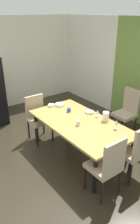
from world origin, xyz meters
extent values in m
cube|color=#2B2519|center=(0.00, 0.00, -0.01)|extent=(5.60, 5.38, 0.02)
cube|color=silver|center=(-1.73, 2.64, 1.25)|extent=(2.14, 0.10, 2.50)
cube|color=#AE8C46|center=(0.42, 0.56, 0.71)|extent=(2.03, 1.07, 0.04)
cylinder|color=black|center=(-0.49, 0.99, 0.35)|extent=(0.07, 0.07, 0.69)
cylinder|color=black|center=(1.34, 0.99, 0.35)|extent=(0.07, 0.07, 0.69)
cylinder|color=black|center=(-0.49, 0.12, 0.35)|extent=(0.07, 0.07, 0.69)
cylinder|color=black|center=(1.34, 0.12, 0.35)|extent=(0.07, 0.07, 0.69)
cube|color=tan|center=(1.38, 0.24, 0.47)|extent=(0.44, 0.44, 0.07)
cube|color=tan|center=(1.58, 0.24, 0.74)|extent=(0.05, 0.42, 0.54)
cylinder|color=black|center=(1.19, 0.05, 0.22)|extent=(0.04, 0.04, 0.44)
cylinder|color=black|center=(1.19, 0.43, 0.22)|extent=(0.04, 0.04, 0.44)
cylinder|color=black|center=(1.57, 0.05, 0.22)|extent=(0.04, 0.04, 0.44)
cylinder|color=black|center=(1.57, 0.43, 0.22)|extent=(0.04, 0.04, 0.44)
cube|color=tan|center=(-0.53, 0.24, 0.47)|extent=(0.44, 0.44, 0.07)
cube|color=tan|center=(-0.73, 0.24, 0.72)|extent=(0.05, 0.42, 0.50)
cylinder|color=black|center=(-0.34, 0.43, 0.22)|extent=(0.04, 0.04, 0.44)
cylinder|color=black|center=(-0.34, 0.05, 0.22)|extent=(0.04, 0.04, 0.44)
cylinder|color=black|center=(-0.72, 0.43, 0.22)|extent=(0.04, 0.04, 0.44)
cylinder|color=black|center=(-0.72, 0.05, 0.22)|extent=(0.04, 0.04, 0.44)
cube|color=tan|center=(1.38, 0.88, 0.47)|extent=(0.44, 0.44, 0.07)
cylinder|color=black|center=(1.19, 0.69, 0.22)|extent=(0.04, 0.04, 0.44)
cylinder|color=black|center=(1.19, 1.07, 0.22)|extent=(0.04, 0.04, 0.44)
cylinder|color=black|center=(1.57, 0.69, 0.22)|extent=(0.04, 0.04, 0.44)
cube|color=tan|center=(0.39, 1.89, 0.47)|extent=(0.44, 0.44, 0.07)
cube|color=tan|center=(0.39, 2.09, 0.76)|extent=(0.42, 0.05, 0.58)
cylinder|color=black|center=(0.58, 1.70, 0.22)|extent=(0.04, 0.04, 0.44)
cylinder|color=black|center=(0.20, 1.70, 0.22)|extent=(0.04, 0.04, 0.44)
cylinder|color=black|center=(0.58, 2.08, 0.22)|extent=(0.04, 0.04, 0.44)
cylinder|color=black|center=(0.20, 2.08, 0.22)|extent=(0.04, 0.04, 0.44)
cylinder|color=silver|center=(0.46, 0.98, 0.74)|extent=(0.06, 0.06, 0.00)
cylinder|color=silver|center=(0.46, 0.98, 0.77)|extent=(0.01, 0.01, 0.07)
cone|color=silver|center=(0.46, 0.98, 0.84)|extent=(0.06, 0.06, 0.06)
cylinder|color=silver|center=(1.01, 0.90, 0.74)|extent=(0.06, 0.06, 0.00)
cylinder|color=silver|center=(1.01, 0.90, 0.78)|extent=(0.01, 0.01, 0.08)
cone|color=silver|center=(1.01, 0.90, 0.86)|extent=(0.07, 0.07, 0.08)
cylinder|color=beige|center=(0.24, 0.96, 0.75)|extent=(0.17, 0.17, 0.04)
cylinder|color=white|center=(-0.42, 0.69, 0.76)|extent=(0.19, 0.19, 0.05)
cylinder|color=white|center=(-0.50, 0.52, 0.76)|extent=(0.14, 0.14, 0.05)
cylinder|color=beige|center=(0.51, 0.45, 0.78)|extent=(0.07, 0.07, 0.09)
cylinder|color=#264E93|center=(-0.05, 0.66, 0.77)|extent=(0.08, 0.08, 0.08)
cylinder|color=white|center=(0.67, 0.98, 0.82)|extent=(0.12, 0.12, 0.17)
cone|color=white|center=(0.73, 0.98, 0.89)|extent=(0.04, 0.04, 0.03)
camera|label=1|loc=(3.18, -1.74, 2.62)|focal=35.00mm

